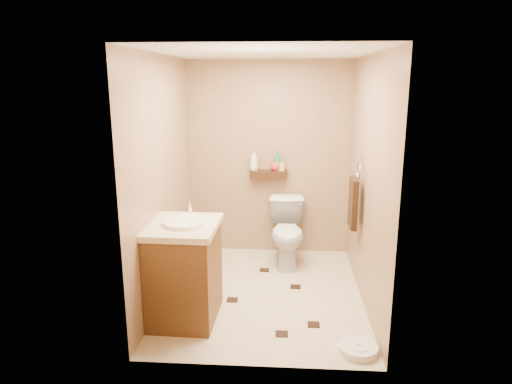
{
  "coord_description": "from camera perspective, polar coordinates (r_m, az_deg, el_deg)",
  "views": [
    {
      "loc": [
        0.2,
        -4.35,
        2.16
      ],
      "look_at": [
        -0.1,
        0.25,
        1.02
      ],
      "focal_mm": 32.0,
      "sensor_mm": 36.0,
      "label": 1
    }
  ],
  "objects": [
    {
      "name": "toilet_paper",
      "position": [
        5.36,
        -8.76,
        -3.2
      ],
      "size": [
        0.12,
        0.11,
        0.12
      ],
      "color": "white",
      "rests_on": "wall_left"
    },
    {
      "name": "bottle_d",
      "position": [
        5.6,
        2.73,
        3.92
      ],
      "size": [
        0.13,
        0.13,
        0.24
      ],
      "primitive_type": "imported",
      "rotation": [
        0.0,
        0.0,
        5.19
      ],
      "color": "#2B8241",
      "rests_on": "wall_shelf"
    },
    {
      "name": "bottle_b",
      "position": [
        5.63,
        -0.21,
        3.48
      ],
      "size": [
        0.08,
        0.08,
        0.15
      ],
      "primitive_type": "imported",
      "rotation": [
        0.0,
        0.0,
        3.38
      ],
      "color": "yellow",
      "rests_on": "wall_shelf"
    },
    {
      "name": "wall_back",
      "position": [
        5.69,
        1.64,
        4.15
      ],
      "size": [
        2.0,
        0.04,
        2.4
      ],
      "primitive_type": "cube",
      "color": "#A67A5E",
      "rests_on": "ground"
    },
    {
      "name": "vanity",
      "position": [
        4.27,
        -8.91,
        -9.6
      ],
      "size": [
        0.63,
        0.76,
        1.05
      ],
      "rotation": [
        0.0,
        0.0,
        -0.03
      ],
      "color": "brown",
      "rests_on": "ground"
    },
    {
      "name": "bottle_a",
      "position": [
        5.62,
        -0.28,
        4.01
      ],
      "size": [
        0.14,
        0.14,
        0.26
      ],
      "primitive_type": "imported",
      "rotation": [
        0.0,
        0.0,
        3.77
      ],
      "color": "white",
      "rests_on": "wall_shelf"
    },
    {
      "name": "bottle_c",
      "position": [
        5.61,
        2.46,
        3.5
      ],
      "size": [
        0.15,
        0.15,
        0.16
      ],
      "primitive_type": "imported",
      "rotation": [
        0.0,
        0.0,
        2.91
      ],
      "color": "#F41C41",
      "rests_on": "wall_shelf"
    },
    {
      "name": "wall_right",
      "position": [
        4.52,
        13.79,
        1.22
      ],
      "size": [
        0.04,
        2.5,
        2.4
      ],
      "primitive_type": "cube",
      "color": "#A67A5E",
      "rests_on": "ground"
    },
    {
      "name": "floor_accents",
      "position": [
        4.81,
        1.1,
        -12.78
      ],
      "size": [
        1.2,
        1.47,
        0.01
      ],
      "color": "black",
      "rests_on": "ground"
    },
    {
      "name": "wall_shelf",
      "position": [
        5.64,
        1.6,
        2.21
      ],
      "size": [
        0.46,
        0.14,
        0.1
      ],
      "primitive_type": "cube",
      "color": "#3C1E10",
      "rests_on": "wall_back"
    },
    {
      "name": "bathroom_scale",
      "position": [
        4.01,
        12.65,
        -18.55
      ],
      "size": [
        0.39,
        0.39,
        0.06
      ],
      "rotation": [
        0.0,
        0.0,
        0.26
      ],
      "color": "white",
      "rests_on": "ground"
    },
    {
      "name": "wall_left",
      "position": [
        4.61,
        -11.47,
        1.59
      ],
      "size": [
        0.04,
        2.5,
        2.4
      ],
      "primitive_type": "cube",
      "color": "#A67A5E",
      "rests_on": "ground"
    },
    {
      "name": "toilet_brush",
      "position": [
        5.87,
        -6.57,
        -6.19
      ],
      "size": [
        0.1,
        0.1,
        0.44
      ],
      "color": "#185E60",
      "rests_on": "ground"
    },
    {
      "name": "ceiling",
      "position": [
        4.36,
        1.11,
        17.03
      ],
      "size": [
        2.0,
        2.5,
        0.02
      ],
      "primitive_type": "cube",
      "color": "white",
      "rests_on": "wall_back"
    },
    {
      "name": "ground",
      "position": [
        4.86,
        0.97,
        -12.51
      ],
      "size": [
        2.5,
        2.5,
        0.0
      ],
      "primitive_type": "plane",
      "color": "beige",
      "rests_on": "ground"
    },
    {
      "name": "wall_front",
      "position": [
        3.25,
        -0.03,
        -3.31
      ],
      "size": [
        2.0,
        0.04,
        2.4
      ],
      "primitive_type": "cube",
      "color": "#A67A5E",
      "rests_on": "ground"
    },
    {
      "name": "bottle_e",
      "position": [
        5.61,
        3.2,
        3.41
      ],
      "size": [
        0.07,
        0.07,
        0.14
      ],
      "primitive_type": "imported",
      "rotation": [
        0.0,
        0.0,
        4.82
      ],
      "color": "#FFA054",
      "rests_on": "wall_shelf"
    },
    {
      "name": "toilet",
      "position": [
        5.48,
        3.96,
        -5.08
      ],
      "size": [
        0.47,
        0.77,
        0.77
      ],
      "primitive_type": "imported",
      "rotation": [
        0.0,
        0.0,
        0.05
      ],
      "color": "white",
      "rests_on": "ground"
    },
    {
      "name": "towel_ring",
      "position": [
        4.81,
        12.1,
        -1.07
      ],
      "size": [
        0.12,
        0.3,
        0.76
      ],
      "color": "silver",
      "rests_on": "wall_right"
    }
  ]
}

